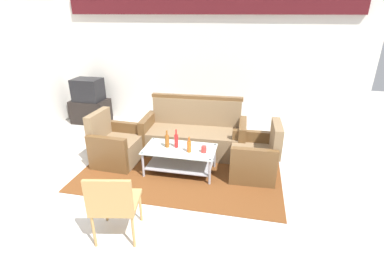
{
  "coord_description": "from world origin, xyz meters",
  "views": [
    {
      "loc": [
        1.01,
        -3.0,
        2.34
      ],
      "look_at": [
        0.19,
        0.83,
        0.65
      ],
      "focal_mm": 26.74,
      "sensor_mm": 36.0,
      "label": 1
    }
  ],
  "objects_px": {
    "couch": "(194,135)",
    "television": "(88,90)",
    "armchair_left": "(116,146)",
    "bottle_brown": "(167,141)",
    "bottle_orange": "(189,146)",
    "wicker_chair": "(113,202)",
    "armchair_right": "(255,158)",
    "coffee_table": "(180,157)",
    "cup": "(204,149)",
    "bottle_red": "(176,141)",
    "tv_stand": "(91,111)"
  },
  "relations": [
    {
      "from": "armchair_right",
      "to": "wicker_chair",
      "type": "distance_m",
      "value": 2.27
    },
    {
      "from": "coffee_table",
      "to": "wicker_chair",
      "type": "xyz_separation_m",
      "value": [
        -0.32,
        -1.55,
        0.22
      ]
    },
    {
      "from": "bottle_orange",
      "to": "wicker_chair",
      "type": "xyz_separation_m",
      "value": [
        -0.49,
        -1.47,
        -0.01
      ]
    },
    {
      "from": "bottle_orange",
      "to": "cup",
      "type": "relative_size",
      "value": 2.43
    },
    {
      "from": "bottle_red",
      "to": "cup",
      "type": "xyz_separation_m",
      "value": [
        0.44,
        -0.09,
        -0.06
      ]
    },
    {
      "from": "bottle_orange",
      "to": "cup",
      "type": "distance_m",
      "value": 0.22
    },
    {
      "from": "television",
      "to": "wicker_chair",
      "type": "height_order",
      "value": "television"
    },
    {
      "from": "coffee_table",
      "to": "television",
      "type": "bearing_deg",
      "value": 145.41
    },
    {
      "from": "coffee_table",
      "to": "tv_stand",
      "type": "xyz_separation_m",
      "value": [
        -2.53,
        1.74,
        -0.01
      ]
    },
    {
      "from": "armchair_right",
      "to": "bottle_red",
      "type": "distance_m",
      "value": 1.23
    },
    {
      "from": "armchair_left",
      "to": "television",
      "type": "height_order",
      "value": "television"
    },
    {
      "from": "bottle_brown",
      "to": "bottle_orange",
      "type": "bearing_deg",
      "value": -14.67
    },
    {
      "from": "bottle_red",
      "to": "bottle_brown",
      "type": "relative_size",
      "value": 1.07
    },
    {
      "from": "couch",
      "to": "bottle_orange",
      "type": "distance_m",
      "value": 0.87
    },
    {
      "from": "armchair_left",
      "to": "coffee_table",
      "type": "relative_size",
      "value": 0.77
    },
    {
      "from": "couch",
      "to": "armchair_left",
      "type": "height_order",
      "value": "couch"
    },
    {
      "from": "bottle_brown",
      "to": "cup",
      "type": "xyz_separation_m",
      "value": [
        0.59,
        -0.07,
        -0.05
      ]
    },
    {
      "from": "coffee_table",
      "to": "tv_stand",
      "type": "relative_size",
      "value": 1.38
    },
    {
      "from": "couch",
      "to": "bottle_red",
      "type": "relative_size",
      "value": 6.21
    },
    {
      "from": "bottle_orange",
      "to": "bottle_brown",
      "type": "height_order",
      "value": "bottle_brown"
    },
    {
      "from": "coffee_table",
      "to": "cup",
      "type": "distance_m",
      "value": 0.43
    },
    {
      "from": "armchair_right",
      "to": "television",
      "type": "height_order",
      "value": "television"
    },
    {
      "from": "tv_stand",
      "to": "bottle_red",
      "type": "bearing_deg",
      "value": -34.61
    },
    {
      "from": "bottle_brown",
      "to": "cup",
      "type": "bearing_deg",
      "value": -6.36
    },
    {
      "from": "couch",
      "to": "television",
      "type": "xyz_separation_m",
      "value": [
        -2.6,
        0.98,
        0.44
      ]
    },
    {
      "from": "cup",
      "to": "bottle_red",
      "type": "bearing_deg",
      "value": 169.06
    },
    {
      "from": "couch",
      "to": "armchair_right",
      "type": "xyz_separation_m",
      "value": [
        1.07,
        -0.6,
        -0.03
      ]
    },
    {
      "from": "bottle_red",
      "to": "tv_stand",
      "type": "distance_m",
      "value": 3.01
    },
    {
      "from": "coffee_table",
      "to": "bottle_brown",
      "type": "relative_size",
      "value": 4.01
    },
    {
      "from": "coffee_table",
      "to": "bottle_orange",
      "type": "bearing_deg",
      "value": -25.36
    },
    {
      "from": "couch",
      "to": "armchair_right",
      "type": "bearing_deg",
      "value": 148.96
    },
    {
      "from": "bottle_orange",
      "to": "bottle_red",
      "type": "bearing_deg",
      "value": 152.73
    },
    {
      "from": "bottle_red",
      "to": "cup",
      "type": "relative_size",
      "value": 2.94
    },
    {
      "from": "cup",
      "to": "tv_stand",
      "type": "xyz_separation_m",
      "value": [
        -2.91,
        1.79,
        -0.2
      ]
    },
    {
      "from": "armchair_right",
      "to": "tv_stand",
      "type": "height_order",
      "value": "armchair_right"
    },
    {
      "from": "coffee_table",
      "to": "wicker_chair",
      "type": "relative_size",
      "value": 1.31
    },
    {
      "from": "wicker_chair",
      "to": "armchair_right",
      "type": "bearing_deg",
      "value": 38.42
    },
    {
      "from": "armchair_left",
      "to": "bottle_brown",
      "type": "height_order",
      "value": "armchair_left"
    },
    {
      "from": "bottle_red",
      "to": "tv_stand",
      "type": "xyz_separation_m",
      "value": [
        -2.47,
        1.7,
        -0.26
      ]
    },
    {
      "from": "armchair_left",
      "to": "armchair_right",
      "type": "bearing_deg",
      "value": 93.82
    },
    {
      "from": "bottle_orange",
      "to": "tv_stand",
      "type": "bearing_deg",
      "value": 145.96
    },
    {
      "from": "armchair_right",
      "to": "bottle_red",
      "type": "height_order",
      "value": "armchair_right"
    },
    {
      "from": "bottle_brown",
      "to": "armchair_left",
      "type": "bearing_deg",
      "value": 174.15
    },
    {
      "from": "armchair_right",
      "to": "television",
      "type": "bearing_deg",
      "value": 64.61
    },
    {
      "from": "armchair_left",
      "to": "bottle_red",
      "type": "height_order",
      "value": "armchair_left"
    },
    {
      "from": "couch",
      "to": "coffee_table",
      "type": "bearing_deg",
      "value": 83.04
    },
    {
      "from": "bottle_brown",
      "to": "television",
      "type": "distance_m",
      "value": 2.91
    },
    {
      "from": "cup",
      "to": "television",
      "type": "height_order",
      "value": "television"
    },
    {
      "from": "wicker_chair",
      "to": "armchair_left",
      "type": "bearing_deg",
      "value": 104.49
    },
    {
      "from": "couch",
      "to": "television",
      "type": "relative_size",
      "value": 3.01
    }
  ]
}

